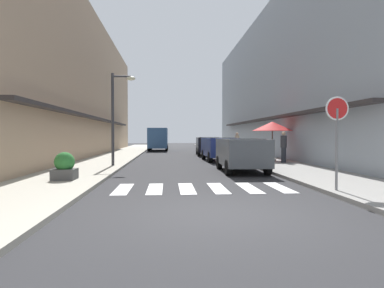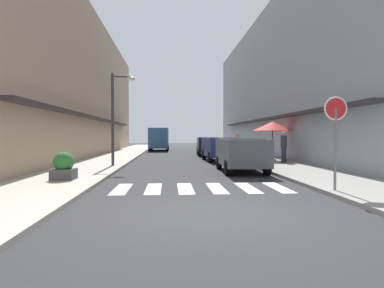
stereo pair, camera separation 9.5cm
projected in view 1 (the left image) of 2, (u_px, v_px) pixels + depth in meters
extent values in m
plane|color=#2B2B2D|center=(182.00, 158.00, 24.67)|extent=(96.93, 96.93, 0.00)
cube|color=#ADA899|center=(114.00, 157.00, 24.33)|extent=(3.11, 61.68, 0.12)
cube|color=gray|center=(249.00, 157.00, 25.01)|extent=(3.11, 61.68, 0.12)
cube|color=tan|center=(60.00, 84.00, 25.12)|extent=(5.00, 41.65, 10.71)
cube|color=#332D2D|center=(99.00, 119.00, 25.37)|extent=(0.50, 29.16, 0.16)
cube|color=#939EA8|center=(298.00, 82.00, 26.35)|extent=(5.00, 41.65, 11.37)
cube|color=#332D2D|center=(262.00, 120.00, 26.23)|extent=(0.50, 29.16, 0.16)
cube|color=silver|center=(123.00, 189.00, 10.29)|extent=(0.45, 2.20, 0.01)
cube|color=silver|center=(155.00, 189.00, 10.36)|extent=(0.45, 2.20, 0.01)
cube|color=silver|center=(187.00, 189.00, 10.42)|extent=(0.45, 2.20, 0.01)
cube|color=silver|center=(218.00, 188.00, 10.49)|extent=(0.45, 2.20, 0.01)
cube|color=silver|center=(249.00, 188.00, 10.56)|extent=(0.45, 2.20, 0.01)
cube|color=silver|center=(279.00, 188.00, 10.62)|extent=(0.45, 2.20, 0.01)
cube|color=#4C5156|center=(241.00, 152.00, 15.19)|extent=(1.81, 4.15, 1.13)
cube|color=black|center=(242.00, 145.00, 14.98)|extent=(1.50, 2.33, 0.56)
cylinder|color=black|center=(219.00, 162.00, 16.52)|extent=(0.23, 0.64, 0.64)
cylinder|color=black|center=(252.00, 162.00, 16.61)|extent=(0.23, 0.64, 0.64)
cylinder|color=black|center=(228.00, 168.00, 13.81)|extent=(0.23, 0.64, 0.64)
cylinder|color=black|center=(268.00, 167.00, 13.89)|extent=(0.23, 0.64, 0.64)
cube|color=navy|center=(219.00, 147.00, 21.75)|extent=(1.90, 4.18, 1.13)
cube|color=black|center=(220.00, 142.00, 21.54)|extent=(1.55, 2.36, 0.56)
cylinder|color=black|center=(204.00, 155.00, 23.03)|extent=(0.24, 0.65, 0.64)
cylinder|color=black|center=(227.00, 155.00, 23.20)|extent=(0.24, 0.65, 0.64)
cylinder|color=black|center=(210.00, 157.00, 20.33)|extent=(0.24, 0.65, 0.64)
cylinder|color=black|center=(237.00, 157.00, 20.50)|extent=(0.24, 0.65, 0.64)
cube|color=black|center=(208.00, 144.00, 27.80)|extent=(1.93, 4.33, 1.13)
cube|color=black|center=(208.00, 141.00, 27.58)|extent=(1.57, 2.45, 0.56)
cylinder|color=black|center=(197.00, 151.00, 29.20)|extent=(0.25, 0.65, 0.64)
cylinder|color=black|center=(216.00, 151.00, 29.24)|extent=(0.25, 0.65, 0.64)
cylinder|color=black|center=(199.00, 152.00, 26.39)|extent=(0.25, 0.65, 0.64)
cylinder|color=black|center=(220.00, 152.00, 26.43)|extent=(0.25, 0.65, 0.64)
cube|color=#33598C|center=(158.00, 138.00, 36.44)|extent=(2.03, 5.43, 2.03)
cube|color=black|center=(158.00, 131.00, 36.15)|extent=(1.68, 3.05, 0.56)
cylinder|color=black|center=(151.00, 147.00, 38.20)|extent=(0.23, 0.64, 0.64)
cylinder|color=black|center=(167.00, 147.00, 38.29)|extent=(0.23, 0.64, 0.64)
cylinder|color=black|center=(149.00, 148.00, 34.64)|extent=(0.23, 0.64, 0.64)
cylinder|color=black|center=(166.00, 148.00, 34.74)|extent=(0.23, 0.64, 0.64)
cylinder|color=slate|center=(337.00, 149.00, 9.38)|extent=(0.07, 0.07, 2.21)
cylinder|color=red|center=(337.00, 108.00, 9.35)|extent=(0.64, 0.03, 0.64)
torus|color=white|center=(337.00, 108.00, 9.35)|extent=(0.65, 0.05, 0.65)
cylinder|color=#38383D|center=(113.00, 119.00, 17.06)|extent=(0.14, 0.14, 4.55)
cylinder|color=#38383D|center=(122.00, 76.00, 17.04)|extent=(0.90, 0.10, 0.10)
ellipsoid|color=beige|center=(131.00, 78.00, 17.08)|extent=(0.44, 0.28, 0.20)
cylinder|color=#262626|center=(272.00, 160.00, 20.72)|extent=(0.48, 0.48, 0.06)
cylinder|color=#4C3823|center=(272.00, 143.00, 20.69)|extent=(0.06, 0.06, 2.04)
cone|color=red|center=(272.00, 126.00, 20.67)|extent=(2.39, 2.39, 0.55)
cube|color=#4C4C4C|center=(65.00, 174.00, 11.63)|extent=(0.74, 0.74, 0.36)
sphere|color=#2D7533|center=(64.00, 162.00, 11.62)|extent=(0.67, 0.67, 0.67)
cylinder|color=#282B33|center=(284.00, 155.00, 18.86)|extent=(0.26, 0.26, 0.82)
cylinder|color=#333338|center=(284.00, 142.00, 18.84)|extent=(0.34, 0.34, 0.65)
sphere|color=tan|center=(284.00, 134.00, 18.83)|extent=(0.22, 0.22, 0.22)
cylinder|color=#282B33|center=(237.00, 150.00, 26.00)|extent=(0.26, 0.26, 0.83)
cylinder|color=tan|center=(237.00, 140.00, 25.98)|extent=(0.34, 0.34, 0.66)
sphere|color=tan|center=(237.00, 134.00, 25.97)|extent=(0.23, 0.23, 0.23)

